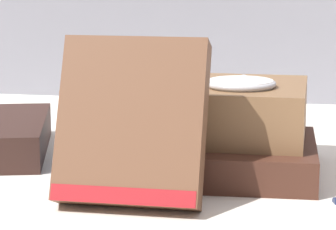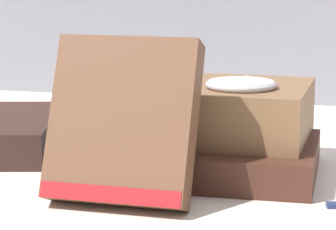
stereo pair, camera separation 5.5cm
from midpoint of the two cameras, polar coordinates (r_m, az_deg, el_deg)
The scene contains 5 objects.
ground_plane at distance 0.68m, azimuth -6.04°, elevation -4.23°, with size 3.00×3.00×0.00m, color silver.
book_flat_bottom at distance 0.68m, azimuth -0.89°, elevation -2.95°, with size 0.21×0.15×0.03m.
book_flat_top at distance 0.69m, azimuth -1.05°, elevation 0.44°, with size 0.20×0.13×0.05m.
book_leaning_front at distance 0.58m, azimuth -5.31°, elevation -0.99°, with size 0.11×0.07×0.12m.
pocket_watch at distance 0.66m, azimuth 2.88°, elevation 2.26°, with size 0.06×0.06×0.01m.
Camera 1 is at (0.16, -0.63, 0.18)m, focal length 85.00 mm.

